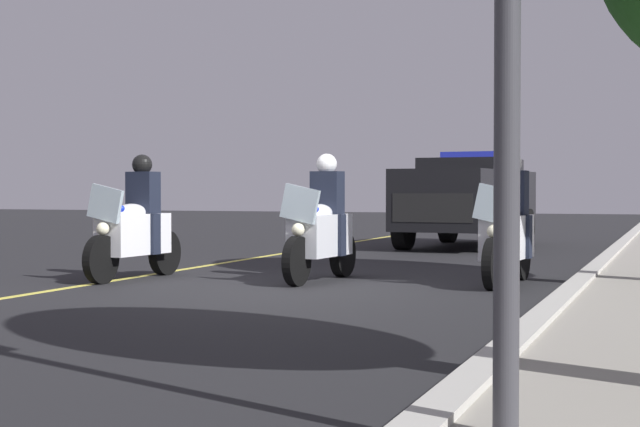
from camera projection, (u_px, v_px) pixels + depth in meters
ground_plane at (279, 288)px, 12.29m from camera, size 80.00×80.00×0.00m
curb_strip at (571, 293)px, 11.06m from camera, size 48.00×0.24×0.15m
lane_stripe_center at (106, 282)px, 13.14m from camera, size 48.00×0.12×0.01m
police_motorcycle_lead_left at (135, 228)px, 13.53m from camera, size 2.14×0.62×1.72m
police_motorcycle_lead_right at (321, 229)px, 13.23m from camera, size 2.14×0.62×1.72m
police_motorcycle_trailing at (508, 231)px, 12.73m from camera, size 2.14×0.62×1.72m
police_suv at (468, 197)px, 21.19m from camera, size 5.03×2.36×2.05m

